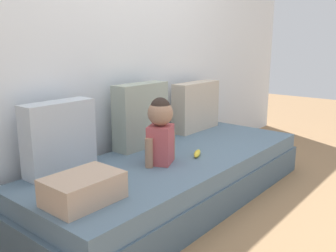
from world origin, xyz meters
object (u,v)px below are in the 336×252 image
Objects in this scene: throw_pillow_right at (196,106)px; toddler at (160,129)px; throw_pillow_center at (141,116)px; banana at (197,153)px; couch at (177,178)px; folded_blanket at (83,189)px; throw_pillow_left at (59,138)px.

toddler reaches higher than throw_pillow_right.
throw_pillow_center reaches higher than banana.
throw_pillow_center is 0.92× the size of throw_pillow_right.
throw_pillow_right reaches higher than couch.
toddler is 0.78m from folded_blanket.
toddler is at bearing -118.44° from throw_pillow_center.
folded_blanket is at bearing 179.35° from banana.
folded_blanket is (-1.05, 0.01, 0.06)m from banana.
throw_pillow_right is 0.88m from banana.
couch is 5.21× the size of throw_pillow_left.
throw_pillow_left reaches higher than couch.
throw_pillow_center reaches higher than folded_blanket.
throw_pillow_center is 0.56m from banana.
folded_blanket is at bearing -172.45° from toddler.
banana is at bearing -56.21° from couch.
couch is 4.39× the size of throw_pillow_right.
toddler is (-0.21, -0.02, 0.43)m from couch.
throw_pillow_center is at bearing 90.00° from couch.
couch is at bearing -25.62° from throw_pillow_left.
throw_pillow_left is 0.77m from throw_pillow_center.
folded_blanket is (-0.19, -0.49, -0.16)m from throw_pillow_left.
throw_pillow_left is 0.84× the size of throw_pillow_right.
throw_pillow_center is at bearing 26.80° from folded_blanket.
toddler is at bearing -158.46° from throw_pillow_right.
throw_pillow_left is at bearing 149.80° from banana.
throw_pillow_right is (0.77, 0.00, -0.03)m from throw_pillow_center.
banana is at bearing -20.70° from toddler.
throw_pillow_left reaches higher than banana.
throw_pillow_right reaches higher than banana.
banana is at bearing -30.20° from throw_pillow_left.
throw_pillow_center is 0.77m from throw_pillow_right.
throw_pillow_center is at bearing 99.83° from banana.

